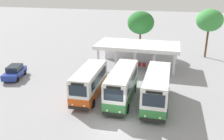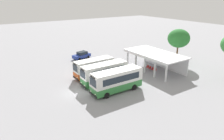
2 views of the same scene
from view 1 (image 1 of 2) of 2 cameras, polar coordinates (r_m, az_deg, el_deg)
The scene contains 12 objects.
ground_plane at distance 21.15m, azimuth 1.05°, elevation -13.37°, with size 180.00×180.00×0.00m, color #939399.
city_bus_nearest_orange at distance 25.66m, azimuth -5.34°, elevation -2.77°, with size 2.42×7.25×3.16m.
city_bus_second_in_row at distance 24.77m, azimuth 2.36°, elevation -3.32°, with size 2.34×7.89×3.34m.
city_bus_middle_cream at distance 24.32m, azimuth 10.45°, elevation -4.11°, with size 2.42×8.02×3.33m.
parked_car_flank at distance 33.41m, azimuth -21.88°, elevation -0.40°, with size 2.62×4.35×1.62m.
terminal_canopy at distance 35.43m, azimuth 6.15°, elevation 5.11°, with size 11.61×5.92×3.40m.
waiting_chair_end_by_column at distance 34.99m, azimuth 4.11°, elevation 1.39°, with size 0.45×0.45×0.86m.
waiting_chair_second_from_end at distance 34.80m, azimuth 5.22°, elevation 1.25°, with size 0.45×0.45×0.86m.
waiting_chair_middle_seat at distance 34.69m, azimuth 6.36°, elevation 1.15°, with size 0.45×0.45×0.86m.
waiting_chair_fourth_seat at distance 34.60m, azimuth 7.50°, elevation 1.05°, with size 0.45×0.45×0.86m.
roadside_tree_behind_canopy at distance 41.30m, azimuth 6.77°, elevation 10.94°, with size 4.43×4.43×7.16m.
roadside_tree_east_of_canopy at distance 41.63m, azimuth 21.91°, elevation 10.73°, with size 4.09×4.09×7.74m.
Camera 1 is at (3.97, -17.23, 11.60)m, focal length 39.00 mm.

